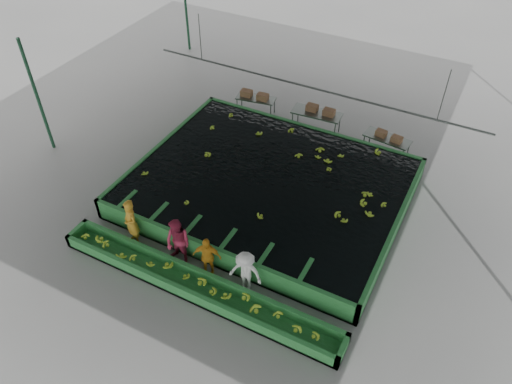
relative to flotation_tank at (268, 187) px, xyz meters
The scene contains 21 objects.
ground 1.57m from the flotation_tank, 90.00° to the right, with size 80.00×80.00×0.00m, color gray.
shed_roof 4.79m from the flotation_tank, 90.00° to the right, with size 20.00×22.00×0.04m, color gray.
shed_posts 2.54m from the flotation_tank, 90.00° to the right, with size 20.00×22.00×5.00m, color #1F4C31, non-canonical shape.
flotation_tank is the anchor object (origin of this frame).
tank_water 0.40m from the flotation_tank, 90.00° to the right, with size 9.70×7.70×0.00m, color black.
sorting_trough 5.10m from the flotation_tank, 90.00° to the right, with size 10.00×1.00×0.50m, color #2C7C38, non-canonical shape.
cableway_rail 4.33m from the flotation_tank, 90.00° to the left, with size 0.08×0.08×14.00m, color #59605B.
rail_hanger_left 7.06m from the flotation_tank, 145.01° to the left, with size 0.04×0.04×2.00m, color #59605B.
rail_hanger_right 7.06m from the flotation_tank, 34.99° to the left, with size 0.04×0.04×2.00m, color #59605B.
worker_a 5.31m from the flotation_tank, 125.54° to the right, with size 0.68×0.45×1.86m, color gold.
worker_b 4.48m from the flotation_tank, 104.93° to the right, with size 0.90×0.70×1.85m, color #A52745.
worker_c 4.31m from the flotation_tank, 90.62° to the right, with size 0.94×0.39×1.61m, color orange.
worker_d 4.53m from the flotation_tank, 72.39° to the right, with size 1.07×0.61×1.65m, color silver.
packing_table_left 5.93m from the flotation_tank, 122.32° to the left, with size 1.83×0.73×0.83m, color #59605B, non-canonical shape.
packing_table_mid 4.91m from the flotation_tank, 90.92° to the left, with size 2.19×0.88×1.00m, color #59605B, non-canonical shape.
packing_table_right 5.67m from the flotation_tank, 55.63° to the left, with size 1.93×0.77×0.88m, color #59605B, non-canonical shape.
box_stack_left 5.94m from the flotation_tank, 122.95° to the left, with size 1.34×0.37×0.29m, color brown, non-canonical shape.
box_stack_mid 5.00m from the flotation_tank, 89.34° to the left, with size 1.30×0.36×0.28m, color brown, non-canonical shape.
box_stack_right 5.68m from the flotation_tank, 54.92° to the left, with size 1.15×0.32×0.25m, color brown, non-canonical shape.
floating_bananas 0.89m from the flotation_tank, 90.00° to the left, with size 8.62×5.88×0.12m, color #9AC329, non-canonical shape.
trough_bananas 5.10m from the flotation_tank, 90.00° to the right, with size 8.90×0.59×0.12m, color #9AC329, non-canonical shape.
Camera 1 is at (6.26, -11.40, 13.01)m, focal length 35.00 mm.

